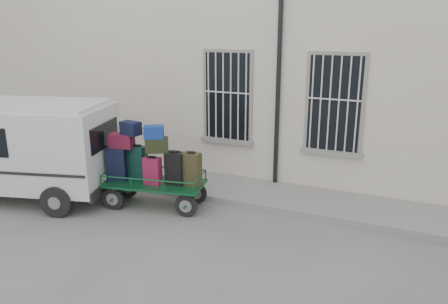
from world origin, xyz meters
The scene contains 5 objects.
ground centered at (0.00, 0.00, 0.00)m, with size 80.00×80.00×0.00m, color slate.
building centered at (0.00, 5.50, 3.00)m, with size 24.00×5.15×6.00m.
sidewalk centered at (0.00, 2.20, 0.07)m, with size 24.00×1.70×0.15m, color gray.
luggage_cart centered at (-1.26, 0.63, 0.94)m, with size 2.67×1.42×1.95m.
van centered at (-4.48, -0.19, 1.33)m, with size 4.92×3.08×2.31m.
Camera 1 is at (4.08, -7.18, 3.97)m, focal length 35.00 mm.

